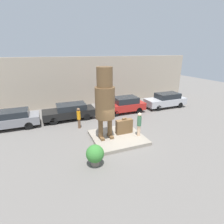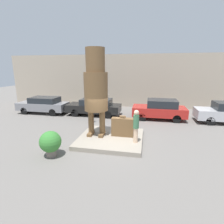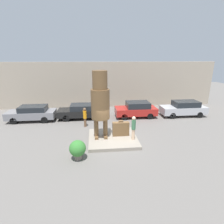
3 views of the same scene
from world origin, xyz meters
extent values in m
plane|color=slate|center=(0.00, 0.00, 0.00)|extent=(60.00, 60.00, 0.00)
cube|color=gray|center=(0.00, 0.00, 0.12)|extent=(3.64, 3.52, 0.24)
cube|color=tan|center=(0.00, 9.76, 2.77)|extent=(28.00, 0.60, 5.55)
cube|color=brown|center=(-1.24, 0.04, 0.32)|extent=(0.26, 0.77, 0.17)
cube|color=brown|center=(-0.55, 0.04, 0.32)|extent=(0.26, 0.77, 0.17)
cylinder|color=brown|center=(-1.24, 0.15, 1.08)|extent=(0.34, 0.34, 1.34)
cylinder|color=brown|center=(-0.55, 0.15, 1.08)|extent=(0.34, 0.34, 1.34)
cylinder|color=brown|center=(-0.90, 0.15, 2.83)|extent=(1.34, 1.34, 2.16)
cylinder|color=brown|center=(-0.90, 0.15, 4.56)|extent=(1.06, 1.06, 1.30)
cube|color=brown|center=(0.64, 0.24, 0.78)|extent=(1.28, 0.38, 1.09)
cylinder|color=brown|center=(0.64, 0.24, 1.43)|extent=(0.35, 0.11, 0.11)
cylinder|color=beige|center=(1.46, -0.52, 0.64)|extent=(0.23, 0.23, 0.81)
cylinder|color=#3D704C|center=(1.46, -0.52, 1.40)|extent=(0.30, 0.30, 0.72)
sphere|color=beige|center=(1.46, -0.52, 1.89)|extent=(0.27, 0.27, 0.27)
cube|color=gray|center=(-7.55, 5.03, 0.67)|extent=(4.58, 1.79, 0.69)
cube|color=#1E2328|center=(-7.33, 5.03, 1.27)|extent=(2.52, 1.62, 0.50)
cylinder|color=black|center=(-6.13, 4.22, 0.32)|extent=(0.65, 0.18, 0.65)
cylinder|color=black|center=(-6.13, 5.84, 0.32)|extent=(0.65, 0.18, 0.65)
cube|color=black|center=(-2.67, 5.28, 0.65)|extent=(4.75, 1.85, 0.66)
cube|color=#1E2328|center=(-2.44, 5.28, 1.23)|extent=(2.61, 1.67, 0.50)
cylinder|color=black|center=(-4.15, 4.44, 0.33)|extent=(0.65, 0.18, 0.65)
cylinder|color=black|center=(-4.15, 6.11, 0.33)|extent=(0.65, 0.18, 0.65)
cylinder|color=black|center=(-1.20, 4.44, 0.33)|extent=(0.65, 0.18, 0.65)
cylinder|color=black|center=(-1.20, 6.11, 0.33)|extent=(0.65, 0.18, 0.65)
cube|color=#B2231E|center=(2.96, 5.15, 0.68)|extent=(4.27, 1.89, 0.72)
cube|color=#1E2328|center=(3.18, 5.15, 1.33)|extent=(2.35, 1.70, 0.60)
cylinder|color=black|center=(1.64, 4.30, 0.32)|extent=(0.63, 0.18, 0.63)
cylinder|color=black|center=(1.64, 6.01, 0.32)|extent=(0.63, 0.18, 0.63)
cylinder|color=black|center=(4.29, 4.30, 0.32)|extent=(0.63, 0.18, 0.63)
cylinder|color=black|center=(4.29, 6.01, 0.32)|extent=(0.63, 0.18, 0.63)
cube|color=#B7B7BC|center=(8.10, 4.98, 0.69)|extent=(4.72, 1.76, 0.74)
cube|color=#1E2328|center=(8.33, 4.98, 1.35)|extent=(2.60, 1.59, 0.57)
cylinder|color=black|center=(6.63, 4.19, 0.32)|extent=(0.64, 0.18, 0.64)
cylinder|color=black|center=(6.63, 5.78, 0.32)|extent=(0.64, 0.18, 0.64)
cylinder|color=black|center=(9.56, 4.19, 0.32)|extent=(0.64, 0.18, 0.64)
cylinder|color=black|center=(9.56, 5.78, 0.32)|extent=(0.64, 0.18, 0.64)
cylinder|color=#70665B|center=(-2.42, -2.42, 0.16)|extent=(0.46, 0.46, 0.31)
sphere|color=#387F33|center=(-2.42, -2.42, 0.75)|extent=(1.02, 1.02, 1.02)
cylinder|color=brown|center=(-2.21, 2.94, 0.40)|extent=(0.23, 0.23, 0.80)
cylinder|color=orange|center=(-2.21, 2.94, 1.15)|extent=(0.30, 0.30, 0.71)
sphere|color=brown|center=(-2.21, 2.94, 1.64)|extent=(0.27, 0.27, 0.27)
camera|label=1|loc=(-4.65, -10.55, 6.16)|focal=28.00mm
camera|label=2|loc=(1.96, -9.34, 4.12)|focal=28.00mm
camera|label=3|loc=(-1.29, -12.07, 6.06)|focal=28.00mm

